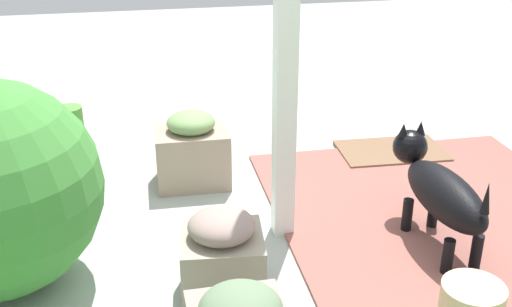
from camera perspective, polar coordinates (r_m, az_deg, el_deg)
The scene contains 8 objects.
ground_plane at distance 3.55m, azimuth 4.89°, elevation -6.35°, with size 12.00×12.00×0.00m, color #A4AAA3.
brick_path at distance 3.59m, azimuth 17.48°, elevation -6.96°, with size 1.80×2.40×0.02m, color #92574D.
porch_pillar at distance 3.04m, azimuth 2.74°, elevation 12.11°, with size 0.11×0.11×2.33m, color white.
stone_planter_nearest at distance 3.91m, azimuth -5.76°, elevation 0.23°, with size 0.45×0.35×0.47m.
stone_planter_mid at distance 2.88m, azimuth -3.06°, elevation -9.34°, with size 0.40×0.38×0.44m.
terracotta_pot_tall at distance 3.95m, azimuth -15.92°, elevation -0.76°, with size 0.28×0.28×0.54m.
dog at distance 3.33m, azimuth 16.15°, elevation -3.09°, with size 0.27×0.82×0.56m.
doormat at distance 4.48m, azimuth 12.06°, elevation 0.17°, with size 0.71×0.44×0.03m, color brown.
Camera 1 is at (0.89, 2.92, 1.81)m, focal length 44.51 mm.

